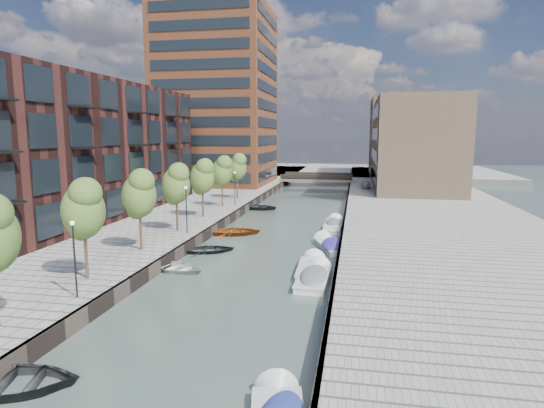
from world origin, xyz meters
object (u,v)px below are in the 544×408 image
(bridge, at_px, (317,178))
(motorboat_3, at_px, (330,245))
(tree_6, at_px, (237,166))
(sloop_4, at_px, (257,209))
(car, at_px, (366,185))
(motorboat_2, at_px, (312,268))
(sloop_0, at_px, (11,390))
(tree_1, at_px, (83,207))
(tree_4, at_px, (202,176))
(sloop_1, at_px, (209,252))
(tree_5, at_px, (222,170))
(tree_3, at_px, (176,183))
(sloop_2, at_px, (234,234))
(motorboat_4, at_px, (334,224))
(motorboat_1, at_px, (315,277))
(tree_2, at_px, (139,193))
(sloop_3, at_px, (176,271))

(bridge, bearing_deg, motorboat_3, -83.66)
(tree_6, height_order, sloop_4, tree_6)
(car, bearing_deg, motorboat_2, -96.27)
(sloop_0, relative_size, motorboat_3, 0.88)
(bridge, xyz_separation_m, tree_1, (-8.50, -61.00, 3.92))
(tree_4, bearing_deg, sloop_1, -68.67)
(tree_6, distance_m, motorboat_2, 30.75)
(sloop_1, distance_m, motorboat_2, 9.43)
(tree_5, bearing_deg, motorboat_3, -45.55)
(tree_4, distance_m, car, 33.95)
(tree_3, distance_m, sloop_2, 7.73)
(sloop_1, xyz_separation_m, motorboat_4, (9.55, 12.90, 0.21))
(tree_3, xyz_separation_m, tree_6, (0.00, 21.00, 0.00))
(tree_5, distance_m, sloop_0, 38.49)
(motorboat_4, bearing_deg, tree_5, 162.54)
(sloop_4, height_order, motorboat_1, motorboat_1)
(tree_4, xyz_separation_m, sloop_4, (3.30, 11.53, -5.31))
(car, bearing_deg, motorboat_1, -95.45)
(bridge, relative_size, motorboat_2, 2.41)
(tree_4, bearing_deg, motorboat_1, -50.22)
(motorboat_2, bearing_deg, tree_1, -149.53)
(tree_1, distance_m, tree_2, 7.00)
(tree_5, bearing_deg, car, 51.89)
(sloop_3, distance_m, motorboat_1, 9.86)
(motorboat_1, distance_m, motorboat_3, 8.87)
(tree_2, relative_size, sloop_3, 1.33)
(tree_3, distance_m, tree_5, 14.00)
(tree_4, height_order, motorboat_2, tree_4)
(sloop_2, distance_m, motorboat_4, 11.06)
(tree_6, height_order, motorboat_1, tree_6)
(sloop_2, relative_size, motorboat_2, 0.94)
(tree_2, xyz_separation_m, sloop_3, (3.33, -1.54, -5.31))
(tree_1, relative_size, tree_5, 1.00)
(tree_3, relative_size, sloop_2, 1.18)
(tree_1, bearing_deg, car, 70.96)
(tree_5, xyz_separation_m, sloop_0, (3.10, -38.00, -5.31))
(tree_1, bearing_deg, tree_3, 90.00)
(tree_5, distance_m, motorboat_2, 24.70)
(tree_1, distance_m, motorboat_2, 15.73)
(sloop_0, bearing_deg, sloop_2, -18.34)
(sloop_3, xyz_separation_m, motorboat_1, (9.86, -0.30, 0.22))
(motorboat_2, bearing_deg, car, 84.00)
(sloop_4, xyz_separation_m, motorboat_3, (10.42, -18.52, 0.22))
(bridge, relative_size, car, 3.71)
(sloop_1, distance_m, sloop_2, 6.77)
(tree_5, relative_size, sloop_4, 1.15)
(tree_2, bearing_deg, motorboat_3, 27.07)
(bridge, distance_m, car, 14.06)
(tree_2, bearing_deg, sloop_1, 44.15)
(tree_5, xyz_separation_m, motorboat_3, (13.72, -13.99, -5.09))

